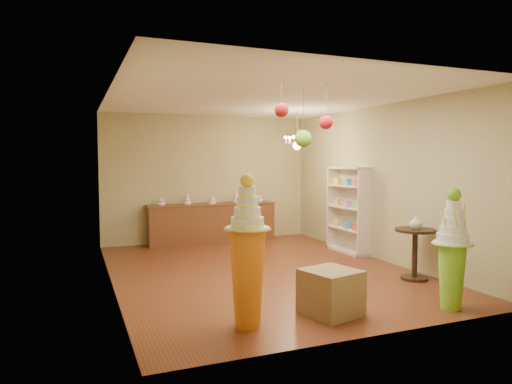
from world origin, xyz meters
name	(u,v)px	position (x,y,z in m)	size (l,w,h in m)	color
floor	(260,270)	(0.00, 0.00, 0.00)	(6.50, 6.50, 0.00)	#5C2B19
ceiling	(260,99)	(0.00, 0.00, 3.00)	(6.50, 6.50, 0.00)	white
wall_back	(209,179)	(0.00, 3.25, 1.50)	(5.00, 0.04, 3.00)	tan
wall_front	(375,201)	(0.00, -3.25, 1.50)	(5.00, 0.04, 3.00)	tan
wall_left	(110,189)	(-2.50, 0.00, 1.50)	(0.04, 6.50, 3.00)	tan
wall_right	(379,183)	(2.50, 0.00, 1.50)	(0.04, 6.50, 3.00)	tan
pedestal_green	(452,259)	(1.52, -2.85, 0.65)	(0.63, 0.63, 1.59)	#7AC72B
pedestal_orange	(247,265)	(-1.18, -2.45, 0.73)	(0.51, 0.51, 1.79)	orange
burlap_riser	(331,292)	(-0.06, -2.46, 0.28)	(0.63, 0.63, 0.57)	olive
sideboard	(212,222)	(0.00, 2.97, 0.48)	(3.04, 0.54, 1.16)	brown
shelving_unit	(348,210)	(2.34, 0.80, 0.90)	(0.33, 1.20, 1.80)	beige
round_table	(415,247)	(2.10, -1.50, 0.54)	(0.79, 0.79, 0.83)	black
vase	(416,222)	(2.10, -1.50, 0.94)	(0.20, 0.20, 0.21)	beige
pom_red_left	(281,110)	(-0.53, -1.97, 2.58)	(0.19, 0.19, 0.51)	#453E32
pom_green_mid	(303,139)	(0.21, -1.18, 2.27)	(0.26, 0.26, 0.86)	#453E32
pom_red_right	(326,122)	(0.19, -1.88, 2.46)	(0.19, 0.19, 0.64)	#453E32
chandelier	(297,143)	(1.39, 1.33, 2.30)	(0.70, 0.70, 0.85)	#EEBA54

